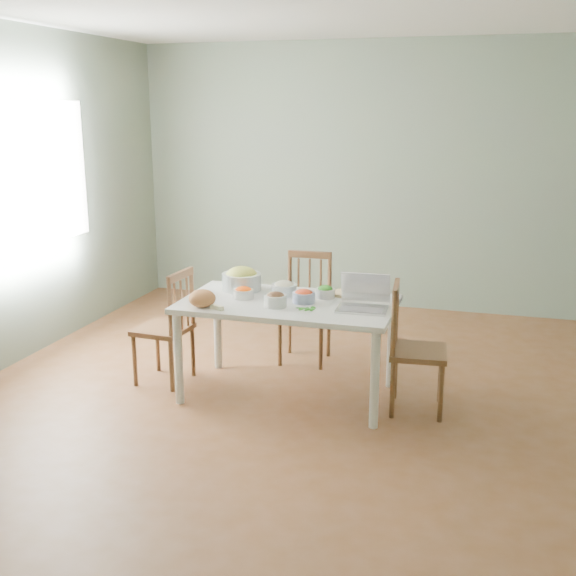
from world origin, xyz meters
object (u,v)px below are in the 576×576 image
(bowl_squash, at_px, (242,279))
(laptop, at_px, (362,294))
(chair_far, at_px, (305,309))
(dining_table, at_px, (288,349))
(chair_right, at_px, (419,349))
(chair_left, at_px, (163,326))
(bread_boule, at_px, (202,298))

(bowl_squash, relative_size, laptop, 0.86)
(laptop, bearing_deg, chair_far, 125.49)
(dining_table, bearing_deg, chair_far, 95.53)
(chair_far, xyz_separation_m, chair_right, (1.00, -0.71, -0.00))
(dining_table, bearing_deg, chair_left, -179.14)
(chair_far, height_order, chair_right, chair_far)
(chair_right, relative_size, laptop, 2.61)
(bread_boule, bearing_deg, chair_right, 11.59)
(dining_table, relative_size, chair_left, 1.72)
(dining_table, distance_m, chair_far, 0.72)
(dining_table, height_order, bread_boule, bread_boule)
(chair_far, xyz_separation_m, chair_left, (-0.92, -0.73, -0.01))
(chair_left, bearing_deg, bowl_squash, 116.75)
(dining_table, xyz_separation_m, chair_left, (-0.99, -0.01, 0.09))
(dining_table, xyz_separation_m, bowl_squash, (-0.43, 0.22, 0.44))
(bread_boule, relative_size, laptop, 0.55)
(bread_boule, bearing_deg, dining_table, 29.26)
(chair_far, height_order, bread_boule, chair_far)
(chair_far, bearing_deg, bread_boule, -116.73)
(dining_table, height_order, chair_left, chair_left)
(dining_table, xyz_separation_m, bread_boule, (-0.53, -0.30, 0.42))
(chair_right, xyz_separation_m, bowl_squash, (-1.36, 0.22, 0.35))
(dining_table, distance_m, chair_right, 0.94)
(chair_far, distance_m, laptop, 1.06)
(chair_right, bearing_deg, laptop, 95.04)
(dining_table, height_order, chair_far, chair_far)
(bread_boule, xyz_separation_m, laptop, (1.08, 0.23, 0.05))
(dining_table, distance_m, laptop, 0.72)
(chair_left, xyz_separation_m, bread_boule, (0.45, -0.28, 0.33))
(chair_left, height_order, bread_boule, chair_left)
(chair_left, xyz_separation_m, chair_right, (1.92, 0.02, 0.01))
(bread_boule, xyz_separation_m, bowl_squash, (0.10, 0.52, 0.02))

